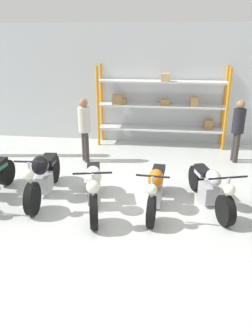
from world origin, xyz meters
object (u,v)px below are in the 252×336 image
motorcycle_white (94,187)px  person_near_rack (84,125)px  motorcycle_black (43,176)px  motorcycle_silver (210,188)px  motorcycle_orange (156,188)px  shelving_rack (161,105)px  person_browsing (238,126)px

motorcycle_white → person_near_rack: (-0.82, 2.61, 0.54)m
motorcycle_black → person_near_rack: (0.37, 2.21, 0.54)m
motorcycle_white → motorcycle_silver: 2.32m
motorcycle_white → motorcycle_orange: 1.22m
motorcycle_orange → motorcycle_black: bearing=-90.7°
shelving_rack → person_near_rack: (-1.97, -1.75, -0.24)m
motorcycle_white → motorcycle_silver: bearing=88.3°
motorcycle_orange → motorcycle_silver: bearing=105.6°
person_near_rack → motorcycle_orange: bearing=95.5°
motorcycle_black → motorcycle_orange: 2.40m
person_browsing → motorcycle_black: bearing=21.9°
motorcycle_white → person_browsing: size_ratio=1.23×
person_browsing → person_near_rack: person_near_rack is taller
motorcycle_white → shelving_rack: bearing=152.8°
motorcycle_black → motorcycle_white: 1.25m
shelving_rack → motorcycle_orange: 4.24m
shelving_rack → motorcycle_black: size_ratio=1.80×
motorcycle_white → person_browsing: (3.25, 3.12, 0.51)m
shelving_rack → person_browsing: shelving_rack is taller
motorcycle_white → motorcycle_orange: (1.21, 0.20, -0.04)m
motorcycle_orange → person_browsing: size_ratio=1.18×
motorcycle_silver → shelving_rack: bearing=179.1°
motorcycle_orange → person_browsing: person_browsing is taller
shelving_rack → person_near_rack: bearing=-138.4°
motorcycle_black → person_near_rack: size_ratio=1.25×
motorcycle_white → motorcycle_orange: size_ratio=1.04×
motorcycle_orange → person_near_rack: person_near_rack is taller
motorcycle_white → motorcycle_silver: size_ratio=1.03×
person_near_rack → motorcycle_black: bearing=46.1°
person_near_rack → shelving_rack: bearing=-173.0°
motorcycle_white → person_browsing: bearing=121.6°
motorcycle_black → motorcycle_white: (1.18, -0.40, -0.01)m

